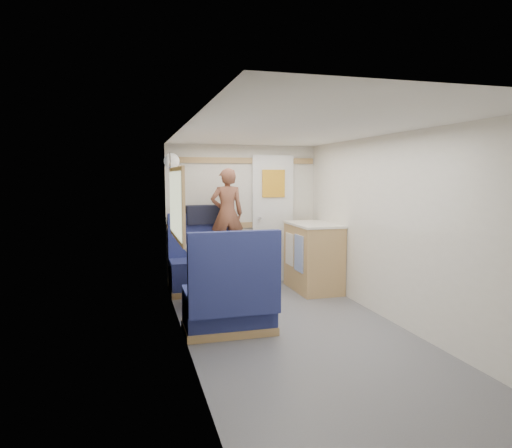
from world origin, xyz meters
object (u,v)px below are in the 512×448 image
object	(u,v)px
dinette_table	(214,262)
bread_loaf	(229,242)
tumbler_right	(217,242)
tray	(228,252)
bench_near	(230,304)
orange_fruit	(235,245)
duffel_bag	(204,214)
person	(227,214)
salt_grinder	(217,243)
tumbler_left	(204,248)
beer_glass	(228,242)
galley_counter	(313,256)
dome_light	(172,161)
pepper_grinder	(208,244)
wine_glass	(216,239)
cheese_block	(217,248)
bench_far	(203,270)

from	to	relation	value
dinette_table	bread_loaf	world-z (taller)	bread_loaf
tumbler_right	tray	bearing A→B (deg)	-87.06
dinette_table	bench_near	xyz separation A→B (m)	(-0.00, -0.86, -0.27)
tray	orange_fruit	xyz separation A→B (m)	(0.13, 0.20, 0.04)
bench_near	duffel_bag	distance (m)	2.11
duffel_bag	orange_fruit	world-z (taller)	duffel_bag
person	salt_grinder	world-z (taller)	person
dinette_table	tray	xyz separation A→B (m)	(0.09, -0.33, 0.16)
tray	tumbler_left	bearing A→B (deg)	171.50
person	beer_glass	bearing A→B (deg)	80.96
salt_grinder	galley_counter	bearing A→B (deg)	16.68
dome_light	person	size ratio (longest dim) A/B	0.17
pepper_grinder	duffel_bag	bearing A→B (deg)	83.34
tumbler_left	salt_grinder	bearing A→B (deg)	62.68
wine_glass	tumbler_left	xyz separation A→B (m)	(-0.17, -0.18, -0.06)
bench_near	pepper_grinder	size ratio (longest dim) A/B	11.11
cheese_block	galley_counter	bearing A→B (deg)	25.84
dinette_table	tray	distance (m)	0.38
dinette_table	salt_grinder	bearing A→B (deg)	66.95
tumbler_left	beer_glass	xyz separation A→B (m)	(0.36, 0.44, -0.00)
duffel_bag	bread_loaf	size ratio (longest dim) A/B	2.42
galley_counter	bench_far	bearing A→B (deg)	167.90
bread_loaf	cheese_block	bearing A→B (deg)	-124.04
person	pepper_grinder	xyz separation A→B (m)	(-0.38, -0.75, -0.29)
tumbler_left	dinette_table	bearing A→B (deg)	60.91
tray	bread_loaf	bearing A→B (deg)	75.80
galley_counter	duffel_bag	size ratio (longest dim) A/B	1.75
galley_counter	orange_fruit	distance (m)	1.45
pepper_grinder	bread_loaf	size ratio (longest dim) A/B	0.43
duffel_bag	tumbler_left	size ratio (longest dim) A/B	4.40
bench_far	pepper_grinder	size ratio (longest dim) A/B	11.11
galley_counter	duffel_bag	distance (m)	1.61
cheese_block	bread_loaf	size ratio (longest dim) A/B	0.45
bench_near	dome_light	distance (m)	2.28
duffel_bag	tumbler_right	size ratio (longest dim) A/B	5.09
dinette_table	bread_loaf	bearing A→B (deg)	35.02
wine_glass	salt_grinder	world-z (taller)	wine_glass
wine_glass	person	bearing A→B (deg)	70.91
wine_glass	tray	bearing A→B (deg)	-67.86
duffel_bag	tumbler_left	xyz separation A→B (m)	(-0.23, -1.41, -0.25)
galley_counter	tumbler_left	size ratio (longest dim) A/B	7.70
bench_far	bread_loaf	distance (m)	0.88
dinette_table	wine_glass	size ratio (longest dim) A/B	5.48
tray	beer_glass	world-z (taller)	beer_glass
duffel_bag	pepper_grinder	xyz separation A→B (m)	(-0.12, -1.04, -0.26)
bench_near	orange_fruit	xyz separation A→B (m)	(0.23, 0.73, 0.47)
galley_counter	tray	bearing A→B (deg)	-147.53
bread_loaf	tumbler_right	bearing A→B (deg)	-176.71
beer_glass	bench_far	bearing A→B (deg)	105.23
tumbler_right	duffel_bag	bearing A→B (deg)	89.97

